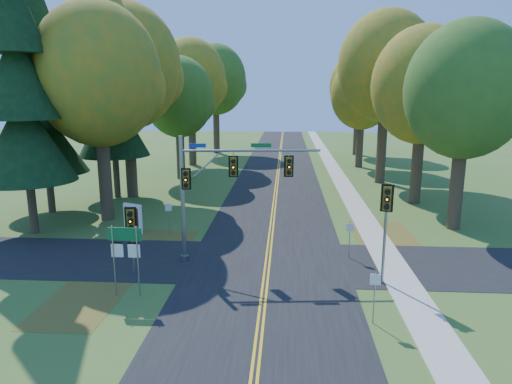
# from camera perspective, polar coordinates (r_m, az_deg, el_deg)

# --- Properties ---
(ground) EXTENTS (160.00, 160.00, 0.00)m
(ground) POSITION_cam_1_polar(r_m,az_deg,el_deg) (21.63, 1.24, -10.68)
(ground) COLOR #345C20
(ground) RESTS_ON ground
(road_main) EXTENTS (8.00, 160.00, 0.02)m
(road_main) POSITION_cam_1_polar(r_m,az_deg,el_deg) (21.63, 1.24, -10.65)
(road_main) COLOR black
(road_main) RESTS_ON ground
(road_cross) EXTENTS (60.00, 6.00, 0.02)m
(road_cross) POSITION_cam_1_polar(r_m,az_deg,el_deg) (23.48, 1.47, -8.75)
(road_cross) COLOR black
(road_cross) RESTS_ON ground
(centerline_left) EXTENTS (0.10, 160.00, 0.01)m
(centerline_left) POSITION_cam_1_polar(r_m,az_deg,el_deg) (21.62, 0.97, -10.61)
(centerline_left) COLOR gold
(centerline_left) RESTS_ON road_main
(centerline_right) EXTENTS (0.10, 160.00, 0.01)m
(centerline_right) POSITION_cam_1_polar(r_m,az_deg,el_deg) (21.62, 1.51, -10.62)
(centerline_right) COLOR gold
(centerline_right) RESTS_ON road_main
(sidewalk_east) EXTENTS (1.60, 160.00, 0.06)m
(sidewalk_east) POSITION_cam_1_polar(r_m,az_deg,el_deg) (22.25, 17.69, -10.54)
(sidewalk_east) COLOR #9E998E
(sidewalk_east) RESTS_ON ground
(leaf_patch_w_near) EXTENTS (4.00, 6.00, 0.00)m
(leaf_patch_w_near) POSITION_cam_1_polar(r_m,az_deg,el_deg) (26.39, -12.69, -6.64)
(leaf_patch_w_near) COLOR brown
(leaf_patch_w_near) RESTS_ON ground
(leaf_patch_e) EXTENTS (3.50, 8.00, 0.00)m
(leaf_patch_e) POSITION_cam_1_polar(r_m,az_deg,el_deg) (27.87, 16.01, -5.79)
(leaf_patch_e) COLOR brown
(leaf_patch_e) RESTS_ON ground
(leaf_patch_w_far) EXTENTS (3.00, 5.00, 0.00)m
(leaf_patch_w_far) POSITION_cam_1_polar(r_m,az_deg,el_deg) (20.66, -21.00, -12.69)
(leaf_patch_w_far) COLOR brown
(leaf_patch_w_far) RESTS_ON ground
(tree_w_a) EXTENTS (8.00, 8.00, 14.15)m
(tree_w_a) POSITION_cam_1_polar(r_m,az_deg,el_deg) (31.64, -19.00, 13.58)
(tree_w_a) COLOR #38281C
(tree_w_a) RESTS_ON ground
(tree_e_a) EXTENTS (7.20, 7.20, 12.73)m
(tree_e_a) POSITION_cam_1_polar(r_m,az_deg,el_deg) (30.58, 24.83, 11.39)
(tree_e_a) COLOR #38281C
(tree_e_a) RESTS_ON ground
(tree_w_b) EXTENTS (8.60, 8.60, 15.38)m
(tree_w_b) POSITION_cam_1_polar(r_m,az_deg,el_deg) (38.34, -15.87, 14.78)
(tree_w_b) COLOR #38281C
(tree_w_b) RESTS_ON ground
(tree_e_b) EXTENTS (7.60, 7.60, 13.33)m
(tree_e_b) POSITION_cam_1_polar(r_m,az_deg,el_deg) (36.87, 20.22, 12.32)
(tree_e_b) COLOR #38281C
(tree_e_b) RESTS_ON ground
(tree_w_c) EXTENTS (6.80, 6.80, 11.91)m
(tree_w_c) POSITION_cam_1_polar(r_m,az_deg,el_deg) (45.56, -9.56, 11.57)
(tree_w_c) COLOR #38281C
(tree_w_c) RESTS_ON ground
(tree_e_c) EXTENTS (8.80, 8.80, 15.79)m
(tree_e_c) POSITION_cam_1_polar(r_m,az_deg,el_deg) (44.54, 16.05, 14.75)
(tree_e_c) COLOR #38281C
(tree_e_c) RESTS_ON ground
(tree_w_d) EXTENTS (8.20, 8.20, 14.56)m
(tree_w_d) POSITION_cam_1_polar(r_m,az_deg,el_deg) (54.21, -8.09, 13.67)
(tree_w_d) COLOR #38281C
(tree_w_d) RESTS_ON ground
(tree_e_d) EXTENTS (7.00, 7.00, 12.32)m
(tree_e_d) POSITION_cam_1_polar(r_m,az_deg,el_deg) (53.41, 13.17, 11.83)
(tree_e_d) COLOR #38281C
(tree_e_d) RESTS_ON ground
(tree_w_e) EXTENTS (8.40, 8.40, 14.97)m
(tree_w_e) POSITION_cam_1_polar(r_m,az_deg,el_deg) (64.73, -5.00, 13.78)
(tree_w_e) COLOR #38281C
(tree_w_e) RESTS_ON ground
(tree_e_e) EXTENTS (7.80, 7.80, 13.74)m
(tree_e_e) POSITION_cam_1_polar(r_m,az_deg,el_deg) (64.18, 12.77, 12.75)
(tree_e_e) COLOR #38281C
(tree_e_e) RESTS_ON ground
(pine_a) EXTENTS (5.60, 5.60, 19.48)m
(pine_a) POSITION_cam_1_polar(r_m,az_deg,el_deg) (30.11, -27.55, 12.38)
(pine_a) COLOR #38281C
(pine_a) RESTS_ON ground
(pine_b) EXTENTS (5.60, 5.60, 17.31)m
(pine_b) POSITION_cam_1_polar(r_m,az_deg,el_deg) (35.19, -25.28, 10.73)
(pine_b) COLOR #38281C
(pine_b) RESTS_ON ground
(pine_c) EXTENTS (5.60, 5.60, 20.56)m
(pine_c) POSITION_cam_1_polar(r_m,az_deg,el_deg) (38.49, -17.80, 13.64)
(pine_c) COLOR #38281C
(pine_c) RESTS_ON ground
(traffic_mast) EXTENTS (7.03, 1.11, 6.40)m
(traffic_mast) POSITION_cam_1_polar(r_m,az_deg,el_deg) (22.69, -4.90, 1.26)
(traffic_mast) COLOR gray
(traffic_mast) RESTS_ON ground
(east_signal_pole) EXTENTS (0.53, 0.62, 4.62)m
(east_signal_pole) POSITION_cam_1_polar(r_m,az_deg,el_deg) (20.53, 15.98, -2.11)
(east_signal_pole) COLOR gray
(east_signal_pole) RESTS_ON ground
(ped_signal_pole) EXTENTS (0.52, 0.62, 3.36)m
(ped_signal_pole) POSITION_cam_1_polar(r_m,az_deg,el_deg) (21.75, -15.34, -4.02)
(ped_signal_pole) COLOR gray
(ped_signal_pole) RESTS_ON ground
(route_sign_cluster) EXTENTS (1.44, 0.10, 3.09)m
(route_sign_cluster) POSITION_cam_1_polar(r_m,az_deg,el_deg) (19.84, -16.03, -6.62)
(route_sign_cluster) COLOR gray
(route_sign_cluster) RESTS_ON ground
(info_kiosk) EXTENTS (1.29, 0.73, 1.84)m
(info_kiosk) POSITION_cam_1_polar(r_m,az_deg,el_deg) (28.84, -15.14, -3.23)
(info_kiosk) COLOR white
(info_kiosk) RESTS_ON ground
(reg_sign_e_north) EXTENTS (0.37, 0.11, 1.94)m
(reg_sign_e_north) POSITION_cam_1_polar(r_m,az_deg,el_deg) (24.09, 11.64, -5.13)
(reg_sign_e_north) COLOR gray
(reg_sign_e_north) RESTS_ON ground
(reg_sign_e_south) EXTENTS (0.39, 0.08, 2.04)m
(reg_sign_e_south) POSITION_cam_1_polar(r_m,az_deg,el_deg) (17.69, 14.64, -11.62)
(reg_sign_e_south) COLOR gray
(reg_sign_e_south) RESTS_ON ground
(reg_sign_w) EXTENTS (0.38, 0.14, 2.04)m
(reg_sign_w) POSITION_cam_1_polar(r_m,az_deg,el_deg) (27.69, -10.87, -2.64)
(reg_sign_w) COLOR gray
(reg_sign_w) RESTS_ON ground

